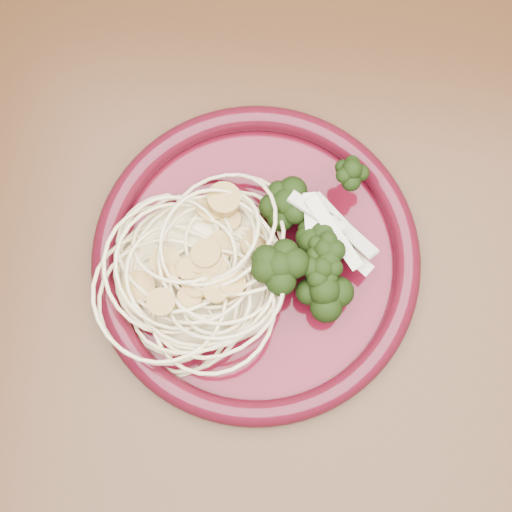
% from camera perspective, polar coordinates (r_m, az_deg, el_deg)
% --- Properties ---
extents(dining_table, '(1.20, 0.80, 0.75)m').
position_cam_1_polar(dining_table, '(0.65, -8.21, -6.50)').
color(dining_table, '#472814').
rests_on(dining_table, ground).
extents(dinner_plate, '(0.33, 0.33, 0.02)m').
position_cam_1_polar(dinner_plate, '(0.55, 0.00, -0.26)').
color(dinner_plate, '#4A0916').
rests_on(dinner_plate, dining_table).
extents(spaghetti_pile, '(0.17, 0.16, 0.03)m').
position_cam_1_polar(spaghetti_pile, '(0.54, -4.36, -1.14)').
color(spaghetti_pile, beige).
rests_on(spaghetti_pile, dinner_plate).
extents(scallop_cluster, '(0.15, 0.15, 0.04)m').
position_cam_1_polar(scallop_cluster, '(0.50, -4.65, -0.28)').
color(scallop_cluster, '#B89244').
rests_on(scallop_cluster, spaghetti_pile).
extents(broccoli_pile, '(0.12, 0.15, 0.04)m').
position_cam_1_polar(broccoli_pile, '(0.54, 5.33, 1.59)').
color(broccoli_pile, black).
rests_on(broccoli_pile, dinner_plate).
extents(onion_garnish, '(0.08, 0.10, 0.05)m').
position_cam_1_polar(onion_garnish, '(0.51, 5.61, 2.41)').
color(onion_garnish, beige).
rests_on(onion_garnish, broccoli_pile).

